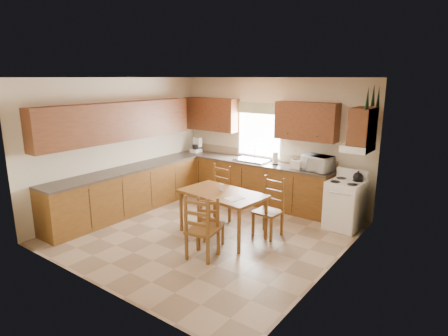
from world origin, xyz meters
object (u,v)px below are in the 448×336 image
Objects in this scene: dining_table at (222,214)px; chair_far_right at (268,208)px; chair_near_right at (202,226)px; chair_far_left at (215,195)px; chair_near_left at (211,222)px; microwave at (317,163)px; stove at (345,205)px.

chair_far_right is (0.65, 0.44, 0.12)m from dining_table.
chair_far_left is (-0.73, 1.25, 0.04)m from chair_near_right.
chair_far_left is 1.12m from chair_far_right.
chair_far_right is (0.40, 1.29, 0.00)m from chair_near_right.
chair_near_left reaches higher than dining_table.
microwave reaches higher than chair_far_right.
chair_near_right reaches higher than stove.
chair_near_right is (0.26, -0.85, 0.11)m from dining_table.
microwave is 2.58m from chair_near_left.
chair_near_left is (-0.77, -2.38, -0.63)m from microwave.
chair_far_right is (-0.94, -1.16, 0.08)m from stove.
microwave is 2.09m from chair_far_left.
stove is 2.26m from dining_table.
chair_far_left is at bearing 145.14° from dining_table.
stove is 1.49m from chair_far_right.
dining_table is 1.35× the size of chair_far_left.
chair_far_left is at bearing -144.78° from stove.
chair_far_right is at bearing -117.75° from chair_near_right.
dining_table is 0.64m from chair_far_left.
dining_table is 0.53m from chair_near_left.
microwave reaches higher than dining_table.
microwave is at bearing 83.00° from chair_far_right.
stove reaches higher than dining_table.
microwave reaches higher than chair_near_right.
chair_near_right is at bearing 85.24° from chair_near_left.
chair_near_right is at bearing -67.79° from dining_table.
chair_far_right reaches higher than chair_near_left.
stove is 2.79m from chair_near_right.
chair_far_left is at bearing -70.63° from chair_near_right.
dining_table is at bearing -129.84° from stove.
chair_far_right is at bearing 39.50° from dining_table.
chair_near_left is at bearing -97.87° from microwave.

